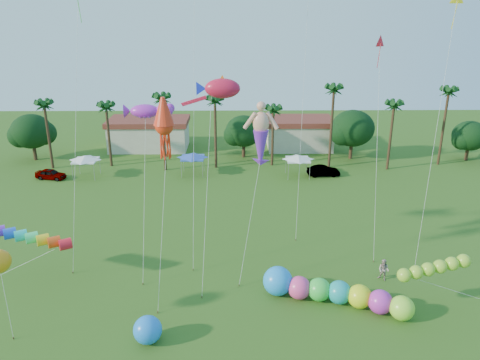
{
  "coord_description": "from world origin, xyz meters",
  "views": [
    {
      "loc": [
        -0.42,
        -22.83,
        20.95
      ],
      "look_at": [
        0.0,
        10.0,
        9.0
      ],
      "focal_mm": 35.0,
      "sensor_mm": 36.0,
      "label": 1
    }
  ],
  "objects_px": {
    "caterpillar_inflatable": "(330,292)",
    "car_a": "(51,174)",
    "spectator_b": "(384,270)",
    "car_b": "(323,171)",
    "blue_ball": "(148,330)"
  },
  "relations": [
    {
      "from": "car_b",
      "to": "blue_ball",
      "type": "xyz_separation_m",
      "value": [
        -17.75,
        -33.17,
        0.25
      ]
    },
    {
      "from": "car_b",
      "to": "spectator_b",
      "type": "bearing_deg",
      "value": 177.26
    },
    {
      "from": "spectator_b",
      "to": "caterpillar_inflatable",
      "type": "distance_m",
      "value": 5.94
    },
    {
      "from": "blue_ball",
      "to": "car_b",
      "type": "bearing_deg",
      "value": 61.85
    },
    {
      "from": "spectator_b",
      "to": "blue_ball",
      "type": "bearing_deg",
      "value": -116.76
    },
    {
      "from": "car_a",
      "to": "caterpillar_inflatable",
      "type": "bearing_deg",
      "value": -120.2
    },
    {
      "from": "blue_ball",
      "to": "spectator_b",
      "type": "bearing_deg",
      "value": 22.48
    },
    {
      "from": "spectator_b",
      "to": "blue_ball",
      "type": "xyz_separation_m",
      "value": [
        -18.03,
        -7.46,
        0.04
      ]
    },
    {
      "from": "car_a",
      "to": "spectator_b",
      "type": "bearing_deg",
      "value": -112.76
    },
    {
      "from": "car_a",
      "to": "car_b",
      "type": "relative_size",
      "value": 0.93
    },
    {
      "from": "spectator_b",
      "to": "car_b",
      "type": "bearing_deg",
      "value": 131.38
    },
    {
      "from": "car_b",
      "to": "blue_ball",
      "type": "relative_size",
      "value": 2.24
    },
    {
      "from": "car_a",
      "to": "spectator_b",
      "type": "height_order",
      "value": "spectator_b"
    },
    {
      "from": "caterpillar_inflatable",
      "to": "car_a",
      "type": "bearing_deg",
      "value": 158.08
    },
    {
      "from": "car_a",
      "to": "spectator_b",
      "type": "xyz_separation_m",
      "value": [
        36.38,
        -24.99,
        0.25
      ]
    }
  ]
}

